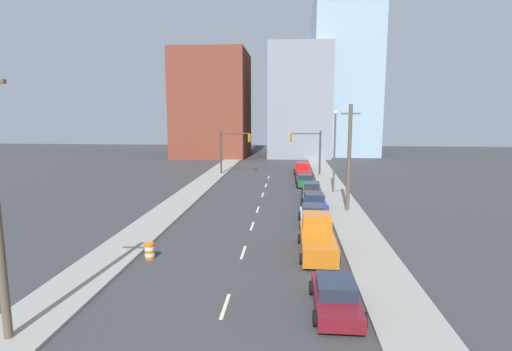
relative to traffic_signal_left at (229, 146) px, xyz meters
name	(u,v)px	position (x,y,z in m)	size (l,w,h in m)	color
sidewalk_left	(219,171)	(-2.10, 2.91, -3.93)	(3.05, 99.81, 0.16)	gray
sidewalk_right	(323,172)	(13.31, 2.91, -3.93)	(3.05, 99.81, 0.16)	gray
lane_stripe_at_8m	(225,306)	(5.61, -38.62, -4.01)	(0.16, 2.40, 0.01)	beige
lane_stripe_at_15m	(243,252)	(5.61, -31.59, -4.01)	(0.16, 2.40, 0.01)	beige
lane_stripe_at_21m	(252,226)	(5.61, -25.74, -4.01)	(0.16, 2.40, 0.01)	beige
lane_stripe_at_27m	(258,210)	(5.61, -20.45, -4.01)	(0.16, 2.40, 0.01)	beige
lane_stripe_at_33m	(263,195)	(5.61, -13.87, -4.01)	(0.16, 2.40, 0.01)	beige
lane_stripe_at_39m	(266,185)	(5.61, -8.17, -4.01)	(0.16, 2.40, 0.01)	beige
lane_stripe_at_45m	(269,177)	(5.61, -1.98, -4.01)	(0.16, 2.40, 0.01)	beige
building_brick_left	(213,105)	(-7.14, 25.12, 6.29)	(14.00, 16.00, 20.59)	brown
building_office_center	(299,102)	(10.18, 29.12, 6.81)	(12.00, 20.00, 21.63)	gray
building_glass_right	(343,78)	(19.58, 33.12, 12.09)	(13.00, 20.00, 32.20)	#99B7CC
traffic_signal_left	(229,146)	(0.00, 0.00, 0.00)	(4.30, 0.35, 6.19)	#38383D
traffic_signal_right	(311,147)	(11.33, 0.00, 0.00)	(4.30, 0.35, 6.19)	#38383D
utility_pole_right_mid	(349,158)	(13.46, -20.67, 0.76)	(1.60, 0.32, 9.29)	brown
traffic_barrel	(150,251)	(0.23, -33.18, -3.53)	(0.56, 0.56, 0.95)	orange
street_lamp	(335,146)	(13.10, -12.62, 1.08)	(0.44, 0.44, 8.83)	#4C4C51
sedan_maroon	(336,296)	(10.46, -38.52, -3.38)	(2.13, 4.61, 1.37)	maroon
pickup_truck_orange	(317,238)	(10.15, -31.22, -3.11)	(2.29, 6.02, 2.27)	orange
sedan_white	(312,216)	(10.20, -24.96, -3.31)	(2.09, 4.23, 1.54)	silver
sedan_blue	(314,202)	(10.64, -19.63, -3.36)	(2.31, 4.42, 1.41)	navy
sedan_brown	(312,190)	(10.70, -14.30, -3.34)	(2.17, 4.75, 1.47)	brown
sedan_green	(305,180)	(10.22, -8.16, -3.36)	(2.20, 4.46, 1.40)	#1E6033
pickup_truck_red	(303,171)	(10.21, -1.25, -3.25)	(2.42, 5.50, 1.87)	red
sedan_teal	(302,167)	(10.32, 4.11, -3.33)	(2.13, 4.39, 1.49)	#196B75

